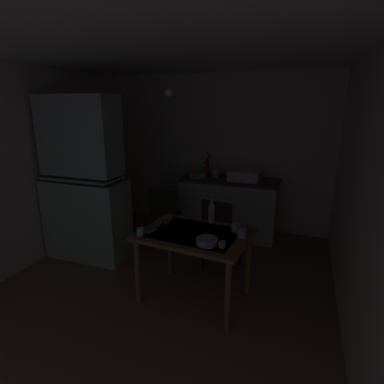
% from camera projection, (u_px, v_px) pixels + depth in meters
% --- Properties ---
extents(ground_plane, '(4.95, 4.95, 0.00)m').
position_uv_depth(ground_plane, '(166.00, 284.00, 3.54)').
color(ground_plane, '#8A6751').
extents(wall_back, '(3.68, 0.10, 2.42)m').
position_uv_depth(wall_back, '(217.00, 152.00, 5.04)').
color(wall_back, beige).
rests_on(wall_back, ground).
extents(wall_left, '(0.10, 4.05, 2.42)m').
position_uv_depth(wall_left, '(26.00, 168.00, 3.81)').
color(wall_left, beige).
rests_on(wall_left, ground).
extents(wall_right, '(0.10, 4.05, 2.42)m').
position_uv_depth(wall_right, '(364.00, 199.00, 2.61)').
color(wall_right, beige).
rests_on(wall_right, ground).
extents(ceiling_slab, '(3.68, 4.05, 0.10)m').
position_uv_depth(ceiling_slab, '(160.00, 47.00, 2.87)').
color(ceiling_slab, white).
extents(hutch_cabinet, '(1.06, 0.47, 2.07)m').
position_uv_depth(hutch_cabinet, '(84.00, 186.00, 3.95)').
color(hutch_cabinet, '#A9BFA5').
rests_on(hutch_cabinet, ground).
extents(counter_cabinet, '(1.45, 0.64, 0.87)m').
position_uv_depth(counter_cabinet, '(229.00, 207.00, 4.81)').
color(counter_cabinet, '#A9BFA5').
rests_on(counter_cabinet, ground).
extents(sink_basin, '(0.44, 0.34, 0.15)m').
position_uv_depth(sink_basin, '(244.00, 175.00, 4.60)').
color(sink_basin, white).
rests_on(sink_basin, counter_cabinet).
extents(hand_pump, '(0.05, 0.27, 0.39)m').
position_uv_depth(hand_pump, '(207.00, 166.00, 4.81)').
color(hand_pump, '#B21E19').
rests_on(hand_pump, counter_cabinet).
extents(mixing_bowl_counter, '(0.28, 0.28, 0.08)m').
position_uv_depth(mixing_bowl_counter, '(198.00, 175.00, 4.80)').
color(mixing_bowl_counter, tan).
rests_on(mixing_bowl_counter, counter_cabinet).
extents(stoneware_crock, '(0.10, 0.10, 0.12)m').
position_uv_depth(stoneware_crock, '(216.00, 173.00, 4.79)').
color(stoneware_crock, beige).
rests_on(stoneware_crock, counter_cabinet).
extents(dining_table, '(1.14, 0.87, 0.74)m').
position_uv_depth(dining_table, '(195.00, 242.00, 3.14)').
color(dining_table, brown).
rests_on(dining_table, ground).
extents(chair_far_side, '(0.47, 0.47, 0.91)m').
position_uv_depth(chair_far_side, '(220.00, 235.00, 3.70)').
color(chair_far_side, black).
rests_on(chair_far_side, ground).
extents(chair_by_counter, '(0.49, 0.49, 0.84)m').
position_uv_depth(chair_by_counter, '(165.00, 215.00, 4.44)').
color(chair_by_counter, black).
rests_on(chair_by_counter, ground).
extents(serving_bowl_wide, '(0.20, 0.20, 0.06)m').
position_uv_depth(serving_bowl_wide, '(207.00, 241.00, 2.85)').
color(serving_bowl_wide, '#9EB2C6').
rests_on(serving_bowl_wide, dining_table).
extents(teacup_mint, '(0.07, 0.07, 0.06)m').
position_uv_depth(teacup_mint, '(222.00, 244.00, 2.79)').
color(teacup_mint, tan).
rests_on(teacup_mint, dining_table).
extents(mug_dark, '(0.09, 0.09, 0.09)m').
position_uv_depth(mug_dark, '(236.00, 228.00, 3.12)').
color(mug_dark, beige).
rests_on(mug_dark, dining_table).
extents(teacup_cream, '(0.08, 0.08, 0.09)m').
position_uv_depth(teacup_cream, '(242.00, 233.00, 2.99)').
color(teacup_cream, '#9EB2C6').
rests_on(teacup_cream, dining_table).
extents(mug_tall, '(0.08, 0.08, 0.07)m').
position_uv_depth(mug_tall, '(140.00, 232.00, 3.05)').
color(mug_tall, '#ADD1C1').
rests_on(mug_tall, dining_table).
extents(glass_bottle, '(0.07, 0.07, 0.27)m').
position_uv_depth(glass_bottle, '(212.00, 213.00, 3.34)').
color(glass_bottle, '#B7BCC1').
rests_on(glass_bottle, dining_table).
extents(table_knife, '(0.02, 0.21, 0.00)m').
position_uv_depth(table_knife, '(168.00, 221.00, 3.40)').
color(table_knife, silver).
rests_on(table_knife, dining_table).
extents(teaspoon_near_bowl, '(0.06, 0.16, 0.00)m').
position_uv_depth(teaspoon_near_bowl, '(153.00, 231.00, 3.15)').
color(teaspoon_near_bowl, beige).
rests_on(teaspoon_near_bowl, dining_table).
extents(pendant_bulb, '(0.08, 0.08, 0.08)m').
position_uv_depth(pendant_bulb, '(169.00, 92.00, 3.13)').
color(pendant_bulb, '#F9EFCC').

